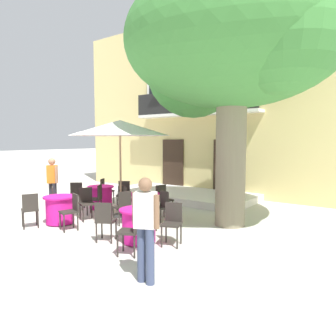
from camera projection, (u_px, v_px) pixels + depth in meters
ground_plane at (96, 212)px, 9.79m from camera, size 120.00×120.00×0.00m
building_facade at (220, 109)px, 14.63m from camera, size 13.00×5.09×7.50m
entrance_step_platform at (181, 195)px, 12.29m from camera, size 5.71×2.64×0.25m
plane_tree at (230, 46)px, 8.02m from camera, size 5.96×5.24×6.59m
cafe_table_near_tree at (145, 206)px, 8.89m from camera, size 0.86×0.86×0.76m
cafe_chair_near_tree_0 at (161, 206)px, 8.30m from camera, size 0.51×0.51×0.91m
cafe_chair_near_tree_1 at (163, 198)px, 9.42m from camera, size 0.48×0.48×0.91m
cafe_chair_near_tree_2 at (125, 198)px, 9.32m from camera, size 0.44×0.44×0.91m
cafe_chair_near_tree_3 at (123, 205)px, 8.36m from camera, size 0.50×0.50×0.91m
cafe_table_middle at (101, 197)px, 10.28m from camera, size 0.86×0.86×0.76m
cafe_chair_middle_0 at (105, 189)px, 11.02m from camera, size 0.55×0.55×0.91m
cafe_chair_middle_1 at (77, 194)px, 10.16m from camera, size 0.56×0.56×0.91m
cafe_chair_middle_2 at (97, 197)px, 9.52m from camera, size 0.55×0.55×0.91m
cafe_chair_middle_3 at (124, 193)px, 10.30m from camera, size 0.55×0.55×0.91m
cafe_table_front at (60, 209)px, 8.44m from camera, size 0.86×0.86×0.76m
cafe_chair_front_0 at (30, 208)px, 8.00m from camera, size 0.53×0.53×0.91m
cafe_chair_front_1 at (72, 209)px, 7.86m from camera, size 0.51×0.51×0.91m
cafe_chair_front_2 at (87, 201)px, 8.87m from camera, size 0.53×0.53×0.91m
cafe_chair_front_3 at (57, 200)px, 9.11m from camera, size 0.56×0.56×0.91m
cafe_table_far_side at (139, 225)px, 6.88m from camera, size 0.86×0.86×0.76m
cafe_chair_far_side_0 at (172, 221)px, 6.74m from camera, size 0.51×0.51×0.91m
cafe_chair_far_side_1 at (145, 211)px, 7.62m from camera, size 0.53×0.53×0.91m
cafe_chair_far_side_2 at (105, 219)px, 6.90m from camera, size 0.54×0.54×0.91m
cafe_chair_far_side_3 at (132, 229)px, 6.12m from camera, size 0.53×0.53×0.91m
cafe_umbrella at (120, 128)px, 9.00m from camera, size 2.90×2.90×2.85m
pedestrian_near_entrance at (52, 181)px, 9.85m from camera, size 0.53×0.40×1.71m
pedestrian_mid_plaza at (146, 224)px, 4.88m from camera, size 0.53×0.35×1.69m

